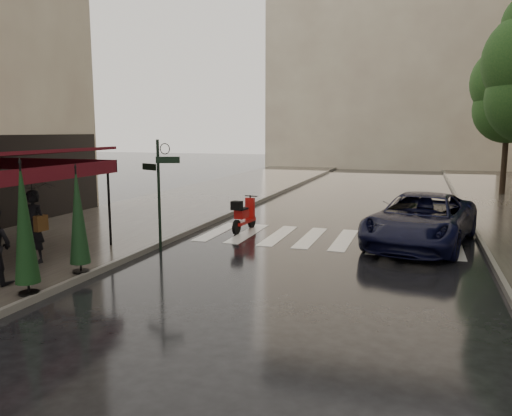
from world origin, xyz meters
The scene contains 13 objects.
ground centered at (0.00, 0.00, 0.00)m, with size 120.00×120.00×0.00m, color black.
sidewalk_near centered at (-4.50, 12.00, 0.06)m, with size 6.00×60.00×0.12m, color #38332D.
curb_near centered at (-1.45, 12.00, 0.07)m, with size 0.12×60.00×0.16m, color #595651.
curb_far centered at (7.45, 12.00, 0.07)m, with size 0.12×60.00×0.16m, color #595651.
crosswalk centered at (2.98, 6.00, 0.01)m, with size 7.85×3.20×0.01m.
signpost centered at (-1.19, 3.00, 1.83)m, with size 1.17×0.29×3.10m.
backdrop_building centered at (3.00, 38.00, 10.00)m, with size 22.00×6.00×20.00m, color tan.
tree_far centered at (9.70, 19.00, 5.46)m, with size 3.80×3.80×8.16m.
pedestrian_with_umbrella centered at (-3.29, 0.52, 1.80)m, with size 1.15×1.17×2.52m.
scooter centered at (0.10, 6.31, 0.53)m, with size 0.50×1.73×1.13m.
parked_car centered at (5.73, 6.01, 0.76)m, with size 2.52×5.48×1.52m, color black.
parasol_front centered at (-1.65, -1.50, 1.56)m, with size 0.48×0.48×2.67m.
parasol_back centered at (-1.65, 0.11, 1.44)m, with size 0.46×0.46×2.46m.
Camera 1 is at (5.61, -9.15, 3.32)m, focal length 35.00 mm.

